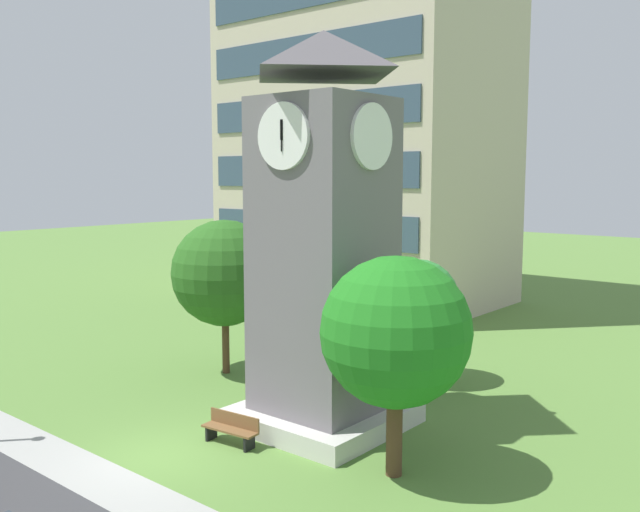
% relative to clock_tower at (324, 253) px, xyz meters
% --- Properties ---
extents(ground_plane, '(160.00, 160.00, 0.00)m').
position_rel_clock_tower_xyz_m(ground_plane, '(-1.94, -4.80, -5.39)').
color(ground_plane, '#567F38').
extents(kerb_strip, '(120.00, 1.60, 0.01)m').
position_rel_clock_tower_xyz_m(kerb_strip, '(-1.94, -6.65, -5.39)').
color(kerb_strip, '#9E9E99').
rests_on(kerb_strip, ground).
extents(office_building, '(15.72, 11.12, 28.80)m').
position_rel_clock_tower_xyz_m(office_building, '(-11.82, 18.46, 9.01)').
color(office_building, beige).
rests_on(office_building, ground).
extents(clock_tower, '(4.60, 4.60, 11.93)m').
position_rel_clock_tower_xyz_m(clock_tower, '(0.00, 0.00, 0.00)').
color(clock_tower, slate).
rests_on(clock_tower, ground).
extents(park_bench, '(1.84, 0.67, 0.88)m').
position_rel_clock_tower_xyz_m(park_bench, '(-1.06, -2.90, -4.93)').
color(park_bench, brown).
rests_on(park_bench, ground).
extents(tree_by_building, '(3.09, 3.09, 4.64)m').
position_rel_clock_tower_xyz_m(tree_by_building, '(-0.18, 5.75, -2.31)').
color(tree_by_building, '#513823').
rests_on(tree_by_building, ground).
extents(tree_near_tower, '(3.87, 3.87, 5.73)m').
position_rel_clock_tower_xyz_m(tree_near_tower, '(3.70, -1.61, -1.61)').
color(tree_near_tower, '#513823').
rests_on(tree_near_tower, ground).
extents(tree_streetside, '(4.13, 4.13, 6.04)m').
position_rel_clock_tower_xyz_m(tree_streetside, '(-6.56, 1.93, -1.42)').
color(tree_streetside, '#513823').
rests_on(tree_streetside, ground).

